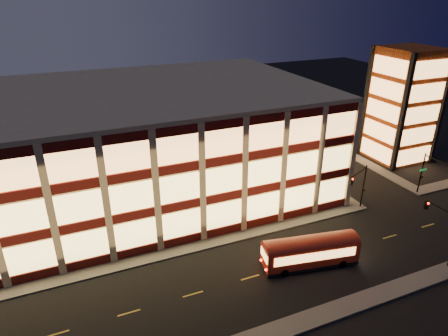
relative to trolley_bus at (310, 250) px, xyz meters
name	(u,v)px	position (x,y,z in m)	size (l,w,h in m)	color
ground	(192,253)	(-10.48, 6.64, -1.85)	(200.00, 200.00, 0.00)	black
sidewalk_office_south	(163,254)	(-13.48, 7.64, -1.77)	(54.00, 2.00, 0.15)	#514F4C
sidewalk_office_east	(291,162)	(12.52, 23.64, -1.77)	(2.00, 30.00, 0.15)	#514F4C
sidewalk_tower_west	(345,152)	(23.52, 23.64, -1.77)	(2.00, 30.00, 0.15)	#514F4C
office_building	(129,143)	(-13.39, 23.56, 5.40)	(50.45, 30.45, 14.50)	tan
stair_tower	(403,105)	(29.48, 18.60, 7.14)	(8.60, 8.60, 18.00)	#8C3814
traffic_signal_far	(360,182)	(11.73, 6.88, 2.26)	(3.79, 1.87, 6.00)	black
traffic_signal_right	(432,170)	(23.02, 6.02, 2.25)	(1.20, 4.37, 6.00)	black
traffic_signal_near	(444,225)	(13.02, -4.39, 2.28)	(0.32, 4.45, 6.00)	black
trolley_bus	(310,250)	(0.00, 0.00, 0.00)	(10.13, 4.17, 3.34)	#9E1908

